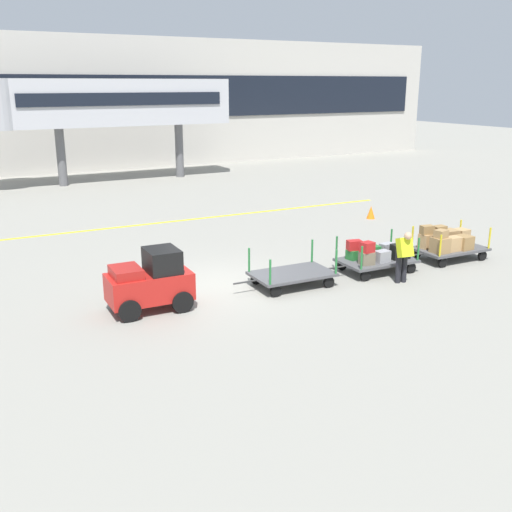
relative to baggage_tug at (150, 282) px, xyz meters
name	(u,v)px	position (x,y,z in m)	size (l,w,h in m)	color
ground_plane	(220,285)	(2.36, 0.89, -0.75)	(120.00, 120.00, 0.00)	gray
apron_lead_line	(205,218)	(5.61, 9.29, -0.75)	(17.80, 0.20, 0.01)	yellow
terminal_building	(44,104)	(2.36, 26.87, 3.55)	(61.02, 2.51, 8.59)	#BCB7AD
jet_bridge	(91,104)	(3.87, 20.88, 3.75)	(14.97, 3.00, 5.84)	#B7B7BC
baggage_tug	(150,282)	(0.00, 0.00, 0.00)	(2.14, 1.29, 1.58)	red
baggage_cart_lead	(292,274)	(4.16, -0.14, -0.41)	(3.02, 1.48, 1.10)	#4C4C4F
baggage_cart_middle	(376,256)	(7.14, -0.24, -0.24)	(3.02, 1.48, 1.10)	#4C4C4F
baggage_cart_tail	(447,242)	(10.06, -0.30, -0.17)	(3.02, 1.48, 1.15)	#4C4C4F
baggage_handler	(404,255)	(7.11, -1.46, 0.11)	(0.46, 0.47, 1.56)	black
safety_cone_near	(371,212)	(11.83, 5.77, -0.48)	(0.36, 0.36, 0.55)	orange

